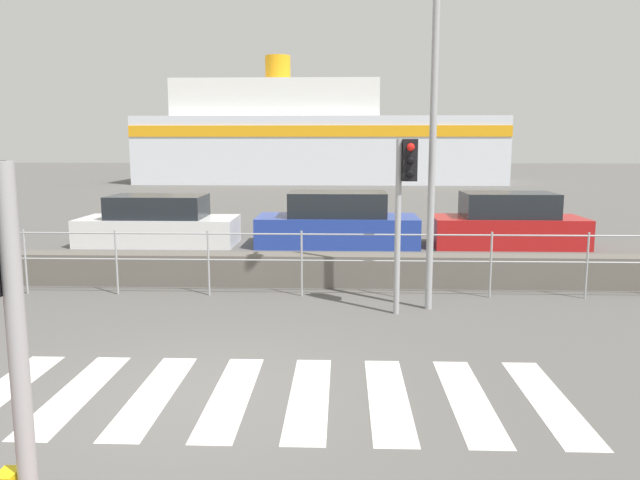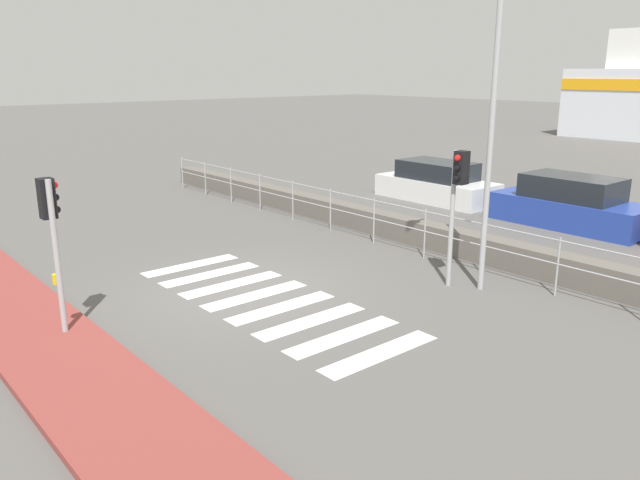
# 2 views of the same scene
# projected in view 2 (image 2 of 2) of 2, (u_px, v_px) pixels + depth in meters

# --- Properties ---
(ground_plane) EXTENTS (160.00, 160.00, 0.00)m
(ground_plane) POSITION_uv_depth(u_px,v_px,m) (245.00, 291.00, 13.18)
(ground_plane) COLOR #565451
(sidewalk_brick) EXTENTS (24.00, 1.80, 0.12)m
(sidewalk_brick) POSITION_uv_depth(u_px,v_px,m) (44.00, 341.00, 10.60)
(sidewalk_brick) COLOR brown
(sidewalk_brick) RESTS_ON ground_plane
(crosswalk) EXTENTS (6.75, 2.40, 0.01)m
(crosswalk) POSITION_uv_depth(u_px,v_px,m) (268.00, 301.00, 12.57)
(crosswalk) COLOR silver
(crosswalk) RESTS_ON ground_plane
(seawall) EXTENTS (25.42, 0.55, 0.64)m
(seawall) POSITION_uv_depth(u_px,v_px,m) (420.00, 233.00, 16.58)
(seawall) COLOR #605B54
(seawall) RESTS_ON ground_plane
(harbor_fence) EXTENTS (22.92, 0.04, 1.24)m
(harbor_fence) POSITION_uv_depth(u_px,v_px,m) (399.00, 220.00, 15.91)
(harbor_fence) COLOR #9EA0A3
(harbor_fence) RESTS_ON ground_plane
(traffic_light_near) EXTENTS (0.34, 0.32, 2.79)m
(traffic_light_near) POSITION_uv_depth(u_px,v_px,m) (52.00, 224.00, 10.43)
(traffic_light_near) COLOR #9EA0A3
(traffic_light_near) RESTS_ON ground_plane
(traffic_light_far) EXTENTS (0.34, 0.32, 2.93)m
(traffic_light_far) POSITION_uv_depth(u_px,v_px,m) (457.00, 188.00, 12.86)
(traffic_light_far) COLOR #9EA0A3
(traffic_light_far) RESTS_ON ground_plane
(streetlamp) EXTENTS (0.32, 1.37, 6.82)m
(streetlamp) POSITION_uv_depth(u_px,v_px,m) (487.00, 87.00, 12.04)
(streetlamp) COLOR #9EA0A3
(streetlamp) RESTS_ON ground_plane
(parked_car_white) EXTENTS (4.38, 1.82, 1.40)m
(parked_car_white) POSITION_uv_depth(u_px,v_px,m) (437.00, 184.00, 22.24)
(parked_car_white) COLOR silver
(parked_car_white) RESTS_ON ground_plane
(parked_car_blue) EXTENTS (4.47, 1.84, 1.51)m
(parked_car_blue) POSITION_uv_depth(u_px,v_px,m) (570.00, 205.00, 18.51)
(parked_car_blue) COLOR #233D9E
(parked_car_blue) RESTS_ON ground_plane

